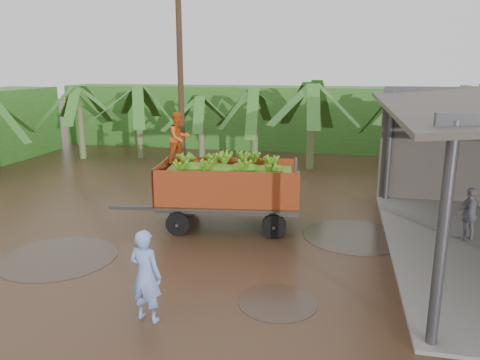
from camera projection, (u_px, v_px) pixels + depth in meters
name	position (u px, v px, depth m)	size (l,w,h in m)	color
ground	(202.00, 246.00, 12.85)	(100.00, 100.00, 0.00)	black
hedge_north	(246.00, 117.00, 28.01)	(22.00, 3.00, 3.60)	#2D661E
banana_trailer	(227.00, 186.00, 14.10)	(5.93, 2.55, 3.48)	#BF431B
man_blue	(146.00, 276.00, 8.92)	(0.67, 0.44, 1.85)	#7995DD
man_grey	(470.00, 215.00, 12.94)	(0.93, 0.39, 1.58)	gray
utility_pole	(180.00, 75.00, 19.25)	(1.20, 0.24, 8.70)	#47301E
banana_plants	(163.00, 135.00, 20.31)	(24.50, 20.86, 4.12)	#2D661E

